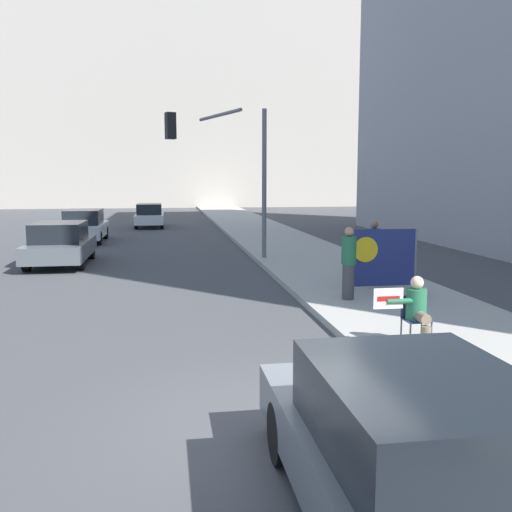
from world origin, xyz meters
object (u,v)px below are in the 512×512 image
(car_on_road_midblock, at_px, (84,226))
(car_on_road_distant, at_px, (150,215))
(traffic_light_pole, at_px, (229,156))
(jogger_on_sidewalk, at_px, (349,263))
(pedestrian_behind, at_px, (374,252))
(seated_protester, at_px, (417,309))
(parked_car_curbside, at_px, (414,453))
(car_on_road_nearest, at_px, (60,244))
(protest_banner, at_px, (380,258))

(car_on_road_midblock, height_order, car_on_road_distant, car_on_road_midblock)
(traffic_light_pole, height_order, car_on_road_distant, traffic_light_pole)
(jogger_on_sidewalk, height_order, pedestrian_behind, jogger_on_sidewalk)
(seated_protester, relative_size, car_on_road_midblock, 0.26)
(car_on_road_midblock, bearing_deg, parked_car_curbside, -76.13)
(seated_protester, distance_m, car_on_road_midblock, 20.41)
(car_on_road_distant, bearing_deg, parked_car_curbside, -84.56)
(traffic_light_pole, distance_m, car_on_road_midblock, 10.47)
(seated_protester, relative_size, parked_car_curbside, 0.28)
(parked_car_curbside, distance_m, car_on_road_midblock, 24.13)
(parked_car_curbside, bearing_deg, car_on_road_midblock, 103.87)
(car_on_road_nearest, bearing_deg, traffic_light_pole, -7.56)
(pedestrian_behind, bearing_deg, car_on_road_midblock, 69.57)
(seated_protester, height_order, jogger_on_sidewalk, jogger_on_sidewalk)
(car_on_road_nearest, distance_m, car_on_road_distant, 15.56)
(pedestrian_behind, distance_m, car_on_road_midblock, 16.09)
(jogger_on_sidewalk, relative_size, car_on_road_distant, 0.40)
(jogger_on_sidewalk, height_order, car_on_road_midblock, jogger_on_sidewalk)
(car_on_road_nearest, xyz_separation_m, car_on_road_midblock, (-0.19, 7.32, 0.02))
(pedestrian_behind, height_order, traffic_light_pole, traffic_light_pole)
(jogger_on_sidewalk, height_order, protest_banner, jogger_on_sidewalk)
(pedestrian_behind, height_order, car_on_road_nearest, pedestrian_behind)
(seated_protester, xyz_separation_m, traffic_light_pole, (-1.97, 10.73, 2.95))
(seated_protester, xyz_separation_m, parked_car_curbside, (-2.13, -4.61, -0.07))
(protest_banner, distance_m, parked_car_curbside, 9.93)
(seated_protester, xyz_separation_m, car_on_road_nearest, (-7.73, 11.50, -0.05))
(jogger_on_sidewalk, xyz_separation_m, pedestrian_behind, (1.31, 1.88, -0.00))
(parked_car_curbside, height_order, car_on_road_midblock, car_on_road_midblock)
(jogger_on_sidewalk, height_order, traffic_light_pole, traffic_light_pole)
(traffic_light_pole, xyz_separation_m, car_on_road_distant, (-3.16, 16.10, -3.01))
(protest_banner, distance_m, car_on_road_midblock, 16.76)
(protest_banner, height_order, car_on_road_distant, protest_banner)
(seated_protester, bearing_deg, parked_car_curbside, -114.56)
(car_on_road_midblock, bearing_deg, seated_protester, -67.18)
(parked_car_curbside, height_order, car_on_road_distant, car_on_road_distant)
(pedestrian_behind, bearing_deg, seated_protester, -159.09)
(pedestrian_behind, relative_size, car_on_road_midblock, 0.37)
(traffic_light_pole, relative_size, car_on_road_midblock, 1.14)
(seated_protester, relative_size, car_on_road_nearest, 0.27)
(pedestrian_behind, distance_m, traffic_light_pole, 6.64)
(pedestrian_behind, distance_m, parked_car_curbside, 10.86)
(parked_car_curbside, xyz_separation_m, car_on_road_midblock, (-5.79, 23.43, 0.04))
(seated_protester, height_order, parked_car_curbside, parked_car_curbside)
(parked_car_curbside, relative_size, car_on_road_nearest, 0.96)
(pedestrian_behind, xyz_separation_m, car_on_road_nearest, (-9.09, 5.83, -0.28))
(jogger_on_sidewalk, xyz_separation_m, protest_banner, (1.14, 0.96, -0.04))
(jogger_on_sidewalk, bearing_deg, pedestrian_behind, -109.44)
(protest_banner, bearing_deg, jogger_on_sidewalk, -139.90)
(protest_banner, distance_m, car_on_road_distant, 22.98)
(car_on_road_distant, bearing_deg, jogger_on_sidewalk, -77.34)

